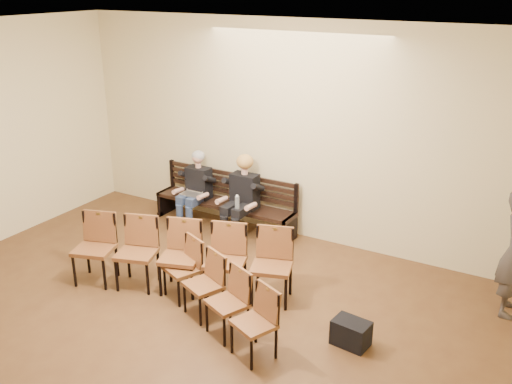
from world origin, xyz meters
TOP-DOWN VIEW (x-y plane):
  - room_walls at (0.00, 0.79)m, footprint 8.02×10.01m
  - bench at (-1.12, 4.65)m, footprint 2.60×0.90m
  - seated_man at (-1.62, 4.53)m, footprint 0.52×0.72m
  - seated_woman at (-0.70, 4.53)m, footprint 0.56×0.77m
  - laptop at (-1.63, 4.39)m, footprint 0.34×0.27m
  - water_bottle at (-0.60, 4.23)m, footprint 0.08×0.08m
  - bag at (2.01, 2.54)m, footprint 0.45×0.34m
  - chair_row_front at (0.39, 2.10)m, footprint 2.05×1.23m
  - chair_row_back at (-0.47, 2.54)m, footprint 3.05×1.46m

SIDE VIEW (x-z plane):
  - bag at x=2.01m, z-range 0.00..0.31m
  - bench at x=-1.12m, z-range 0.00..0.45m
  - chair_row_front at x=0.39m, z-range 0.00..0.84m
  - chair_row_back at x=-0.47m, z-range 0.00..0.99m
  - water_bottle at x=-0.60m, z-range 0.45..0.69m
  - laptop at x=-1.63m, z-range 0.45..0.70m
  - seated_man at x=-1.62m, z-range 0.00..1.25m
  - seated_woman at x=-0.70m, z-range 0.00..1.29m
  - room_walls at x=0.00m, z-range 0.78..4.29m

